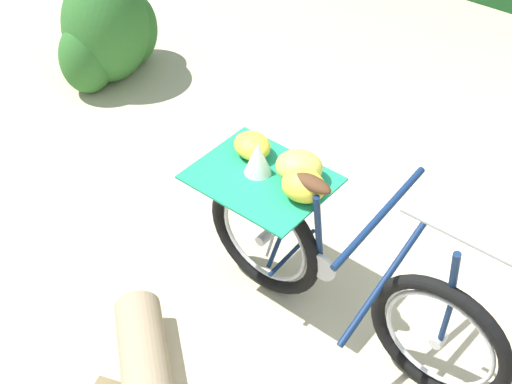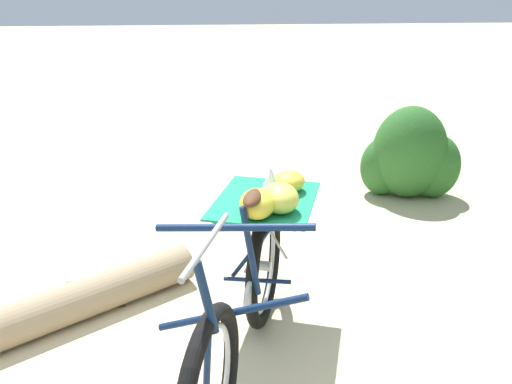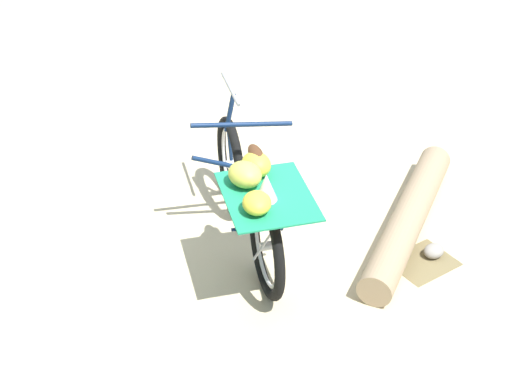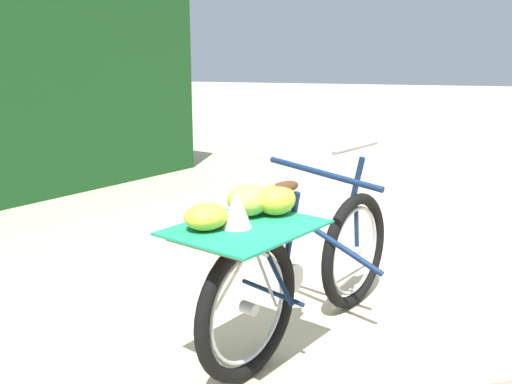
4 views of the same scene
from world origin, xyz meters
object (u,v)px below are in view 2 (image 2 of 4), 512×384
fallen_log (54,309)px  shrub_cluster (410,157)px  path_stone (76,289)px  bicycle (250,282)px

fallen_log → shrub_cluster: 3.41m
fallen_log → shrub_cluster: size_ratio=1.95×
shrub_cluster → path_stone: (2.85, 1.44, -0.34)m
bicycle → shrub_cluster: bearing=161.0°
bicycle → shrub_cluster: 2.85m
shrub_cluster → path_stone: size_ratio=5.95×
fallen_log → path_stone: 0.34m
shrub_cluster → fallen_log: bearing=31.3°
bicycle → fallen_log: 1.26m
bicycle → path_stone: bicycle is taller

